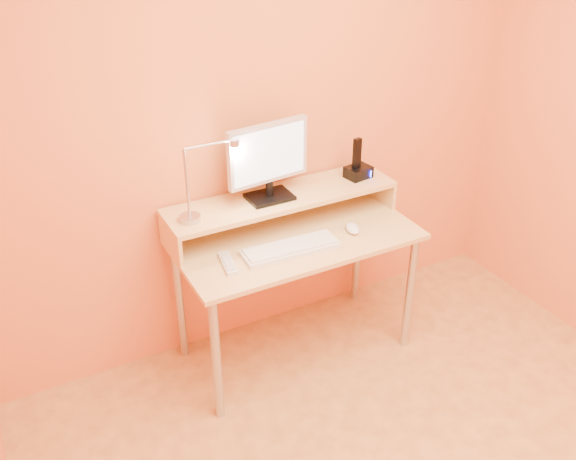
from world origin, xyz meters
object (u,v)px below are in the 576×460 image
keyboard (291,249)px  phone_dock (358,172)px  mouse (353,228)px  remote_control (228,263)px  lamp_base (190,218)px  monitor_panel (268,153)px

keyboard → phone_dock: bearing=28.2°
mouse → remote_control: size_ratio=0.59×
lamp_base → remote_control: lamp_base is taller
keyboard → remote_control: 0.31m
mouse → remote_control: 0.67m
monitor_panel → keyboard: 0.47m
keyboard → remote_control: (-0.31, 0.03, -0.00)m
remote_control → keyboard: bearing=4.2°
mouse → keyboard: bearing=-161.7°
mouse → remote_control: mouse is taller
phone_dock → remote_control: 0.90m
monitor_panel → lamp_base: 0.48m
monitor_panel → remote_control: size_ratio=2.29×
monitor_panel → lamp_base: bearing=179.0°
lamp_base → mouse: (0.77, -0.21, -0.15)m
phone_dock → monitor_panel: bearing=170.2°
monitor_panel → lamp_base: monitor_panel is taller
monitor_panel → mouse: (0.34, -0.25, -0.38)m
lamp_base → phone_dock: size_ratio=0.77×
phone_dock → keyboard: (-0.54, -0.25, -0.18)m
phone_dock → remote_control: phone_dock is taller
lamp_base → keyboard: 0.49m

